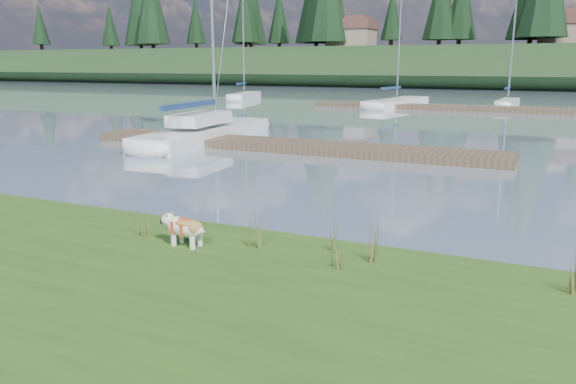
% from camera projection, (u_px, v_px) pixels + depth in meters
% --- Properties ---
extents(ground, '(200.00, 200.00, 0.00)m').
position_uv_depth(ground, '(471.00, 111.00, 37.77)').
color(ground, '#8296AD').
rests_on(ground, ground).
extents(bank, '(60.00, 9.00, 0.35)m').
position_uv_depth(bank, '(26.00, 352.00, 5.88)').
color(bank, '#2E531A').
rests_on(bank, ground).
extents(ridge, '(200.00, 20.00, 5.00)m').
position_uv_depth(ridge, '(514.00, 68.00, 75.24)').
color(ridge, '#1C3319').
rests_on(ridge, ground).
extents(bulldog, '(0.80, 0.37, 0.48)m').
position_uv_depth(bulldog, '(185.00, 227.00, 8.72)').
color(bulldog, silver).
rests_on(bulldog, bank).
extents(sailboat_main, '(2.58, 9.80, 13.85)m').
position_uv_depth(sailboat_main, '(214.00, 129.00, 23.77)').
color(sailboat_main, white).
rests_on(sailboat_main, ground).
extents(dock_near, '(16.00, 2.00, 0.30)m').
position_uv_depth(dock_near, '(286.00, 145.00, 20.79)').
color(dock_near, '#4C3D2C').
rests_on(dock_near, ground).
extents(dock_far, '(26.00, 2.20, 0.30)m').
position_uv_depth(dock_far, '(503.00, 109.00, 36.91)').
color(dock_far, '#4C3D2C').
rests_on(dock_far, ground).
extents(sailboat_bg_0, '(2.90, 7.12, 10.25)m').
position_uv_depth(sailboat_bg_0, '(246.00, 95.00, 49.85)').
color(sailboat_bg_0, white).
rests_on(sailboat_bg_0, ground).
extents(sailboat_bg_1, '(3.28, 9.31, 13.49)m').
position_uv_depth(sailboat_bg_1, '(401.00, 102.00, 41.79)').
color(sailboat_bg_1, white).
rests_on(sailboat_bg_1, ground).
extents(sailboat_bg_2, '(1.42, 5.70, 8.75)m').
position_uv_depth(sailboat_bg_2, '(508.00, 102.00, 40.81)').
color(sailboat_bg_2, white).
rests_on(sailboat_bg_2, ground).
extents(weed_0, '(0.17, 0.14, 0.67)m').
position_uv_depth(weed_0, '(255.00, 230.00, 8.64)').
color(weed_0, '#475B23').
rests_on(weed_0, bank).
extents(weed_1, '(0.17, 0.14, 0.51)m').
position_uv_depth(weed_1, '(336.00, 238.00, 8.47)').
color(weed_1, '#475B23').
rests_on(weed_1, bank).
extents(weed_2, '(0.17, 0.14, 0.75)m').
position_uv_depth(weed_2, '(375.00, 241.00, 8.01)').
color(weed_2, '#475B23').
rests_on(weed_2, bank).
extents(weed_3, '(0.17, 0.14, 0.65)m').
position_uv_depth(weed_3, '(142.00, 219.00, 9.25)').
color(weed_3, '#475B23').
rests_on(weed_3, bank).
extents(weed_4, '(0.17, 0.14, 0.44)m').
position_uv_depth(weed_4, '(339.00, 255.00, 7.81)').
color(weed_4, '#475B23').
rests_on(weed_4, bank).
extents(mud_lip, '(60.00, 0.50, 0.14)m').
position_uv_depth(mud_lip, '(236.00, 243.00, 9.80)').
color(mud_lip, '#33281C').
rests_on(mud_lip, ground).
extents(conifer_0, '(5.72, 5.72, 14.15)m').
position_uv_depth(conifer_0, '(151.00, 2.00, 90.14)').
color(conifer_0, '#382619').
rests_on(conifer_0, ridge).
extents(conifer_1, '(4.40, 4.40, 11.30)m').
position_uv_depth(conifer_1, '(245.00, 10.00, 87.85)').
color(conifer_1, '#382619').
rests_on(conifer_1, ridge).
extents(house_0, '(6.30, 5.30, 4.65)m').
position_uv_depth(house_0, '(352.00, 33.00, 80.50)').
color(house_0, gray).
rests_on(house_0, ridge).
extents(house_1, '(6.30, 5.30, 4.65)m').
position_uv_depth(house_1, '(568.00, 29.00, 69.93)').
color(house_1, gray).
rests_on(house_1, ridge).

